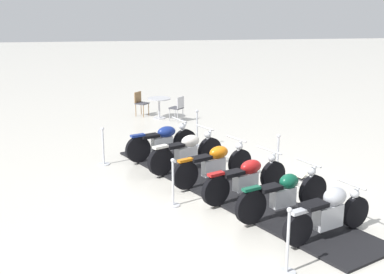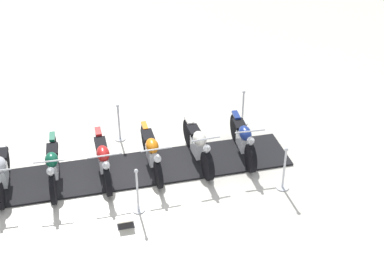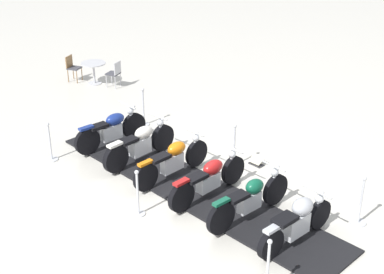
{
  "view_description": "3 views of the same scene",
  "coord_description": "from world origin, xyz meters",
  "px_view_note": "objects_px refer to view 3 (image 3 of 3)",
  "views": [
    {
      "loc": [
        2.29,
        11.16,
        4.39
      ],
      "look_at": [
        0.59,
        -1.97,
        0.78
      ],
      "focal_mm": 49.39,
      "sensor_mm": 36.0,
      "label": 1
    },
    {
      "loc": [
        -10.51,
        -4.08,
        8.14
      ],
      "look_at": [
        0.34,
        -1.52,
        1.02
      ],
      "focal_mm": 52.76,
      "sensor_mm": 36.0,
      "label": 2
    },
    {
      "loc": [
        3.16,
        10.27,
        6.51
      ],
      "look_at": [
        -0.4,
        -1.09,
        0.74
      ],
      "focal_mm": 51.19,
      "sensor_mm": 36.0,
      "label": 3
    }
  ],
  "objects_px": {
    "stanchion_right_rear": "(144,112)",
    "cafe_table": "(94,68)",
    "motorcycle_maroon": "(209,178)",
    "info_placard": "(256,162)",
    "motorcycle_copper": "(173,159)",
    "stanchion_left_rear": "(50,148)",
    "cafe_chair_near_table": "(115,72)",
    "cafe_chair_across_table": "(72,66)",
    "stanchion_right_mid": "(234,151)",
    "motorcycle_forest": "(251,198)",
    "stanchion_left_mid": "(138,199)",
    "motorcycle_chrome": "(298,221)",
    "stanchion_right_front": "(360,209)",
    "motorcycle_cream": "(141,144)",
    "motorcycle_navy": "(112,129)"
  },
  "relations": [
    {
      "from": "stanchion_right_rear",
      "to": "cafe_table",
      "type": "relative_size",
      "value": 1.34
    },
    {
      "from": "motorcycle_maroon",
      "to": "info_placard",
      "type": "height_order",
      "value": "motorcycle_maroon"
    },
    {
      "from": "motorcycle_copper",
      "to": "stanchion_right_rear",
      "type": "relative_size",
      "value": 1.85
    },
    {
      "from": "motorcycle_maroon",
      "to": "cafe_table",
      "type": "distance_m",
      "value": 8.17
    },
    {
      "from": "stanchion_left_rear",
      "to": "info_placard",
      "type": "height_order",
      "value": "stanchion_left_rear"
    },
    {
      "from": "motorcycle_maroon",
      "to": "motorcycle_copper",
      "type": "bearing_deg",
      "value": 89.3
    },
    {
      "from": "cafe_chair_near_table",
      "to": "stanchion_left_rear",
      "type": "bearing_deg",
      "value": 102.7
    },
    {
      "from": "stanchion_left_rear",
      "to": "cafe_chair_near_table",
      "type": "distance_m",
      "value": 5.28
    },
    {
      "from": "motorcycle_copper",
      "to": "cafe_chair_across_table",
      "type": "bearing_deg",
      "value": 73.17
    },
    {
      "from": "stanchion_right_mid",
      "to": "stanchion_left_rear",
      "type": "height_order",
      "value": "stanchion_right_mid"
    },
    {
      "from": "cafe_chair_near_table",
      "to": "motorcycle_forest",
      "type": "bearing_deg",
      "value": 138.9
    },
    {
      "from": "stanchion_left_mid",
      "to": "cafe_chair_across_table",
      "type": "distance_m",
      "value": 8.74
    },
    {
      "from": "motorcycle_chrome",
      "to": "stanchion_right_rear",
      "type": "relative_size",
      "value": 1.74
    },
    {
      "from": "stanchion_right_front",
      "to": "stanchion_left_rear",
      "type": "xyz_separation_m",
      "value": [
        5.81,
        -4.7,
        0.0
      ]
    },
    {
      "from": "motorcycle_cream",
      "to": "motorcycle_navy",
      "type": "relative_size",
      "value": 1.01
    },
    {
      "from": "stanchion_left_rear",
      "to": "motorcycle_forest",
      "type": "bearing_deg",
      "value": 133.77
    },
    {
      "from": "motorcycle_maroon",
      "to": "stanchion_right_front",
      "type": "distance_m",
      "value": 3.2
    },
    {
      "from": "stanchion_left_mid",
      "to": "cafe_table",
      "type": "xyz_separation_m",
      "value": [
        -0.27,
        -8.24,
        0.18
      ]
    },
    {
      "from": "cafe_table",
      "to": "cafe_chair_near_table",
      "type": "xyz_separation_m",
      "value": [
        -0.62,
        0.53,
        -0.05
      ]
    },
    {
      "from": "stanchion_right_rear",
      "to": "stanchion_left_rear",
      "type": "xyz_separation_m",
      "value": [
        2.69,
        1.38,
        -0.04
      ]
    },
    {
      "from": "motorcycle_copper",
      "to": "motorcycle_cream",
      "type": "relative_size",
      "value": 1.03
    },
    {
      "from": "motorcycle_chrome",
      "to": "stanchion_left_mid",
      "type": "xyz_separation_m",
      "value": [
        2.71,
        -1.89,
        -0.14
      ]
    },
    {
      "from": "motorcycle_cream",
      "to": "motorcycle_maroon",
      "type": "bearing_deg",
      "value": -92.48
    },
    {
      "from": "stanchion_right_rear",
      "to": "cafe_table",
      "type": "distance_m",
      "value": 3.92
    },
    {
      "from": "stanchion_left_rear",
      "to": "motorcycle_maroon",
      "type": "bearing_deg",
      "value": 138.27
    },
    {
      "from": "motorcycle_copper",
      "to": "cafe_chair_across_table",
      "type": "relative_size",
      "value": 2.34
    },
    {
      "from": "motorcycle_navy",
      "to": "stanchion_right_rear",
      "type": "bearing_deg",
      "value": 21.52
    },
    {
      "from": "motorcycle_navy",
      "to": "stanchion_right_rear",
      "type": "height_order",
      "value": "stanchion_right_rear"
    },
    {
      "from": "motorcycle_navy",
      "to": "stanchion_left_mid",
      "type": "distance_m",
      "value": 3.3
    },
    {
      "from": "info_placard",
      "to": "motorcycle_cream",
      "type": "bearing_deg",
      "value": -137.45
    },
    {
      "from": "cafe_chair_near_table",
      "to": "cafe_chair_across_table",
      "type": "distance_m",
      "value": 1.64
    },
    {
      "from": "stanchion_left_rear",
      "to": "info_placard",
      "type": "bearing_deg",
      "value": 159.8
    },
    {
      "from": "cafe_chair_near_table",
      "to": "motorcycle_chrome",
      "type": "bearing_deg",
      "value": 141.11
    },
    {
      "from": "stanchion_right_rear",
      "to": "stanchion_left_rear",
      "type": "height_order",
      "value": "stanchion_right_rear"
    },
    {
      "from": "motorcycle_cream",
      "to": "info_placard",
      "type": "height_order",
      "value": "motorcycle_cream"
    },
    {
      "from": "stanchion_right_front",
      "to": "stanchion_right_rear",
      "type": "height_order",
      "value": "stanchion_right_rear"
    },
    {
      "from": "motorcycle_copper",
      "to": "stanchion_left_mid",
      "type": "bearing_deg",
      "value": -160.18
    },
    {
      "from": "stanchion_left_mid",
      "to": "stanchion_right_rear",
      "type": "distance_m",
      "value": 4.56
    },
    {
      "from": "motorcycle_navy",
      "to": "stanchion_right_front",
      "type": "height_order",
      "value": "stanchion_right_front"
    },
    {
      "from": "motorcycle_maroon",
      "to": "stanchion_right_rear",
      "type": "xyz_separation_m",
      "value": [
        0.51,
        -4.23,
        -0.11
      ]
    },
    {
      "from": "stanchion_right_front",
      "to": "info_placard",
      "type": "xyz_separation_m",
      "value": [
        1.0,
        -2.93,
        -0.27
      ]
    },
    {
      "from": "cafe_table",
      "to": "motorcycle_copper",
      "type": "bearing_deg",
      "value": 96.8
    },
    {
      "from": "motorcycle_maroon",
      "to": "stanchion_right_mid",
      "type": "xyz_separation_m",
      "value": [
        -1.05,
        -1.19,
        -0.09
      ]
    },
    {
      "from": "motorcycle_copper",
      "to": "cafe_table",
      "type": "relative_size",
      "value": 2.48
    },
    {
      "from": "stanchion_right_rear",
      "to": "cafe_table",
      "type": "xyz_separation_m",
      "value": [
        0.85,
        -3.82,
        0.17
      ]
    },
    {
      "from": "motorcycle_copper",
      "to": "motorcycle_cream",
      "type": "distance_m",
      "value": 1.17
    },
    {
      "from": "motorcycle_forest",
      "to": "stanchion_left_mid",
      "type": "bearing_deg",
      "value": 134.34
    },
    {
      "from": "stanchion_right_rear",
      "to": "stanchion_right_mid",
      "type": "bearing_deg",
      "value": 117.18
    },
    {
      "from": "motorcycle_chrome",
      "to": "stanchion_right_front",
      "type": "relative_size",
      "value": 1.77
    },
    {
      "from": "motorcycle_forest",
      "to": "cafe_chair_across_table",
      "type": "distance_m",
      "value": 9.92
    }
  ]
}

